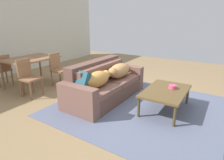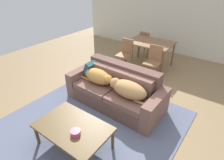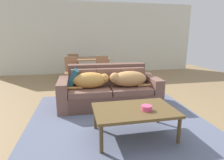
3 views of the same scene
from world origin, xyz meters
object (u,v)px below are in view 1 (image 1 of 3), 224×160
Objects in this scene: coffee_table at (166,92)px; dining_chair_near_left at (28,76)px; dog_on_right_cushion at (119,71)px; dining_chair_far_left at (2,69)px; dog_on_left_cushion at (98,79)px; throw_pillow_by_left_arm at (80,81)px; bowl_on_coffee_table at (172,87)px; dining_table at (31,60)px; dining_chair_near_right at (58,68)px; couch at (104,85)px.

coffee_table is 3.10m from dining_chair_near_left.
coffee_table is (-0.25, -1.20, -0.20)m from dog_on_right_cushion.
dining_chair_near_left is at bearing 93.02° from dining_chair_far_left.
dog_on_left_cushion is 1.76m from dining_chair_near_left.
bowl_on_coffee_table is at bearing -56.52° from throw_pillow_by_left_arm.
dining_chair_near_right is (0.39, -0.58, -0.21)m from dining_table.
throw_pillow_by_left_arm reaches higher than bowl_on_coffee_table.
dining_table is (0.47, 2.08, 0.09)m from throw_pillow_by_left_arm.
couch is 0.48m from dog_on_right_cushion.
dog_on_right_cushion is 2.28× the size of throw_pillow_by_left_arm.
coffee_table is 7.78× the size of bowl_on_coffee_table.
dining_chair_near_left is at bearing 108.95° from bowl_on_coffee_table.
dining_table reaches higher than dog_on_right_cushion.
bowl_on_coffee_table is 3.23m from dining_chair_near_left.
throw_pillow_by_left_arm is at bearing -91.40° from dining_chair_near_left.
bowl_on_coffee_table is 3.65m from dining_table.
throw_pillow_by_left_arm reaches higher than coffee_table.
throw_pillow_by_left_arm is 2.13m from dining_table.
dog_on_left_cushion is 1.37m from coffee_table.
dining_chair_near_right reaches higher than dog_on_left_cushion.
coffee_table is 1.34× the size of dining_chair_near_left.
couch is 1.58m from dining_chair_near_right.
throw_pillow_by_left_arm is 0.31× the size of dining_table.
dining_chair_near_left reaches higher than couch.
coffee_table is 4.22m from dining_chair_far_left.
dog_on_right_cushion is (0.37, -0.17, 0.26)m from couch.
dining_table is 1.47× the size of dining_chair_near_left.
dining_chair_near_right is (0.90, -0.03, 0.00)m from dining_chair_near_left.
bowl_on_coffee_table is at bearing -93.10° from dog_on_right_cushion.
dining_chair_near_right is at bearing 131.08° from dining_chair_far_left.
dining_chair_near_left is (-1.15, 1.77, -0.11)m from dog_on_right_cushion.
dining_chair_near_right is (-0.25, 1.73, -0.11)m from dog_on_right_cushion.
dining_chair_far_left is (-0.83, 4.14, 0.09)m from coffee_table.
coffee_table is at bearing -76.17° from dining_chair_near_left.
dog_on_right_cushion is 0.78× the size of coffee_table.
dining_chair_near_right reaches higher than bowl_on_coffee_table.
dining_table is (-0.27, 2.15, 0.37)m from couch.
dining_chair_far_left is at bearing 103.07° from bowl_on_coffee_table.
dining_table is at bearing 122.12° from dining_chair_near_right.
bowl_on_coffee_table is 0.17× the size of dining_chair_near_right.
throw_pillow_by_left_arm reaches higher than dog_on_left_cushion.
dining_chair_far_left is at bearing 125.35° from dining_table.
dining_chair_near_right is at bearing -5.19° from dining_chair_near_left.
dining_chair_far_left is (0.03, 2.70, -0.12)m from throw_pillow_by_left_arm.
dining_chair_near_right is (0.86, 1.50, -0.12)m from throw_pillow_by_left_arm.
couch is 1.48m from bowl_on_coffee_table.
bowl_on_coffee_table is at bearing -62.73° from dog_on_left_cushion.
dining_chair_far_left reaches higher than dog_on_left_cushion.
dog_on_right_cushion is at bearing 78.05° from coffee_table.
throw_pillow_by_left_arm is at bearing 155.32° from dog_on_left_cushion.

